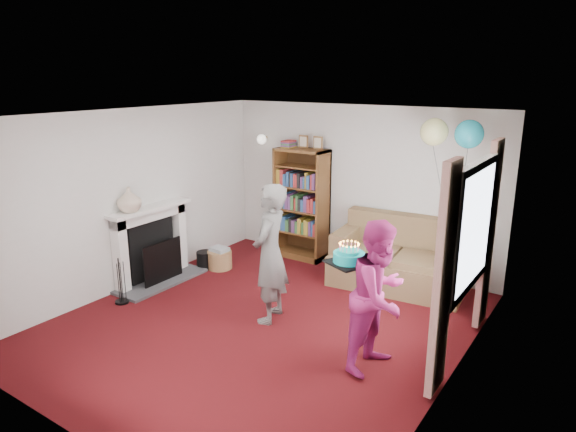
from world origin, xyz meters
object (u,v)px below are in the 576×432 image
Objects in this scene: birthday_cake at (349,257)px; bookcase at (302,204)px; person_magenta at (379,296)px; sofa at (400,261)px; person_striped at (270,254)px.

bookcase is at bearing 131.06° from birthday_cake.
person_magenta is at bearing -44.41° from bookcase.
person_magenta reaches higher than sofa.
sofa is at bearing 24.04° from person_magenta.
bookcase is at bearing -171.96° from person_striped.
birthday_cake is at bearing -88.57° from sofa.
person_magenta is 4.05× the size of birthday_cake.
sofa is 2.18m from person_striped.
person_magenta is (1.54, -0.25, -0.07)m from person_striped.
birthday_cake is at bearing 63.15° from person_striped.
bookcase is 5.17× the size of birthday_cake.
person_striped is at bearing -121.07° from sofa.
person_magenta is at bearing -79.55° from sofa.
person_striped reaches higher than birthday_cake.
person_magenta reaches higher than birthday_cake.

